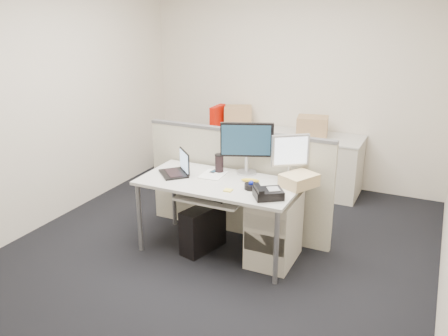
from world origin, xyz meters
The scene contains 27 objects.
floor centered at (0.00, 0.00, -0.01)m, with size 4.00×4.50×0.01m, color black.
wall_back centered at (0.00, 2.25, 1.35)m, with size 4.00×0.02×2.70m, color beige.
wall_front centered at (0.00, -2.25, 1.35)m, with size 4.00×0.02×2.70m, color beige.
wall_left centered at (-2.00, 0.00, 1.35)m, with size 0.02×4.50×2.70m, color beige.
desk centered at (0.00, 0.00, 0.66)m, with size 1.50×0.75×0.73m.
keyboard_tray centered at (0.00, -0.18, 0.62)m, with size 0.62×0.32×0.02m, color beige.
drawer_pedestal centered at (0.55, 0.05, 0.33)m, with size 0.40×0.55×0.65m, color #B5AE9A.
cubicle_partition centered at (0.00, 0.45, 0.55)m, with size 2.00×0.06×1.10m, color #ABA28F.
back_counter centered at (0.00, 1.93, 0.36)m, with size 2.00×0.60×0.72m, color #B5AE9A.
monitor_main centered at (0.15, 0.32, 0.99)m, with size 0.51×0.20×0.51m, color black.
monitor_small centered at (0.59, 0.32, 0.95)m, with size 0.36×0.18×0.44m, color #B7B7BC.
laptop centered at (-0.48, -0.02, 0.85)m, with size 0.31×0.23×0.23m, color black.
trackball centered at (0.35, -0.05, 0.75)m, with size 0.13×0.13×0.05m, color black.
desk_phone centered at (0.56, -0.18, 0.77)m, with size 0.24×0.20×0.08m, color black.
paper_stack centered at (-0.12, 0.12, 0.74)m, with size 0.21×0.27×0.01m, color white.
sticky_pad centered at (0.18, -0.18, 0.74)m, with size 0.07×0.07×0.01m, color #FFE44D.
travel_mug centered at (-0.10, 0.22, 0.82)m, with size 0.08×0.08×0.18m, color black.
banana centered at (0.28, 0.10, 0.75)m, with size 0.18×0.04×0.04m, color gold.
cellphone centered at (-0.15, 0.20, 0.74)m, with size 0.05×0.10×0.01m, color black.
manila_folders centered at (0.72, 0.20, 0.79)m, with size 0.24×0.31×0.12m, color #D9B288.
keyboard centered at (-0.05, -0.14, 0.64)m, with size 0.45×0.16×0.03m, color black.
pc_tower_desk centered at (-0.15, -0.05, 0.23)m, with size 0.19×0.48×0.45m, color black.
pc_tower_spare_dark centered at (-1.45, 1.66, 0.19)m, with size 0.16×0.40×0.38m, color black.
pc_tower_spare_silver centered at (-1.70, 1.93, 0.19)m, with size 0.16×0.41×0.38m, color #B7B7BC.
cardboard_box_left centered at (-0.70, 2.05, 0.86)m, with size 0.37×0.28×0.28m, color tan.
cardboard_box_right centered at (0.38, 1.91, 0.85)m, with size 0.37×0.29×0.27m, color tan.
red_binder centered at (-0.90, 1.83, 0.87)m, with size 0.08×0.33×0.31m, color #B60D01.
Camera 1 is at (1.82, -3.76, 2.32)m, focal length 38.00 mm.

